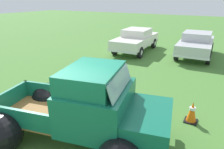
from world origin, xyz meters
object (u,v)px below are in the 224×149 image
Objects in this scene: vintage_pickup_truck at (87,113)px; show_car_0 at (136,39)px; lane_cone_1 at (82,82)px; show_car_1 at (196,43)px; lane_cone_0 at (192,112)px.

vintage_pickup_truck reaches higher than show_car_0.
vintage_pickup_truck is at bearing -50.02° from lane_cone_1.
show_car_0 is (-2.57, 9.00, 0.03)m from vintage_pickup_truck.
lane_cone_0 is at bearing 5.67° from show_car_1.
show_car_1 is at bearing 71.97° from vintage_pickup_truck.
vintage_pickup_truck is at bearing -135.12° from lane_cone_0.
lane_cone_1 is at bearing 118.18° from vintage_pickup_truck.
lane_cone_0 is at bearing 33.09° from vintage_pickup_truck.
show_car_1 is 6.78× the size of lane_cone_1.
show_car_1 is at bearing 67.14° from lane_cone_1.
lane_cone_1 is (-1.98, 2.36, -0.45)m from vintage_pickup_truck.
lane_cone_0 is 4.10m from lane_cone_1.
show_car_1 reaches higher than lane_cone_0.
vintage_pickup_truck reaches higher than show_car_1.
lane_cone_0 is 1.00× the size of lane_cone_1.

